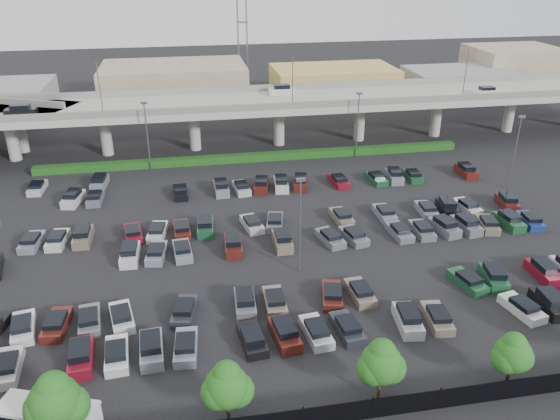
% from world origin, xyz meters
% --- Properties ---
extents(ground, '(280.00, 280.00, 0.00)m').
position_xyz_m(ground, '(0.00, 0.00, 0.00)').
color(ground, black).
extents(overpass, '(150.00, 13.00, 15.80)m').
position_xyz_m(overpass, '(-0.25, 31.99, 6.97)').
color(overpass, '#9B9B93').
rests_on(overpass, ground).
extents(hedge, '(66.00, 1.60, 1.10)m').
position_xyz_m(hedge, '(0.00, 25.00, 0.55)').
color(hedge, '#113A12').
rests_on(hedge, ground).
extents(fence, '(70.00, 0.10, 2.00)m').
position_xyz_m(fence, '(-0.05, -28.00, 0.90)').
color(fence, black).
rests_on(fence, ground).
extents(tree_row, '(65.07, 3.66, 5.94)m').
position_xyz_m(tree_row, '(0.70, -26.53, 3.52)').
color(tree_row, '#332316').
rests_on(tree_row, ground).
extents(shuttle_bus, '(7.18, 4.51, 2.18)m').
position_xyz_m(shuttle_bus, '(-21.09, -25.13, 1.19)').
color(shuttle_bus, silver).
rests_on(shuttle_bus, ground).
extents(parked_cars, '(63.14, 41.61, 1.67)m').
position_xyz_m(parked_cars, '(-0.60, -3.97, 0.63)').
color(parked_cars, silver).
rests_on(parked_cars, ground).
extents(light_poles, '(66.90, 48.38, 10.30)m').
position_xyz_m(light_poles, '(-4.13, 2.00, 6.24)').
color(light_poles, '#54555A').
rests_on(light_poles, ground).
extents(distant_buildings, '(138.00, 24.00, 9.00)m').
position_xyz_m(distant_buildings, '(12.38, 61.81, 3.74)').
color(distant_buildings, gray).
rests_on(distant_buildings, ground).
extents(comm_tower, '(2.40, 2.40, 30.00)m').
position_xyz_m(comm_tower, '(4.00, 74.00, 15.61)').
color(comm_tower, '#54555A').
rests_on(comm_tower, ground).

